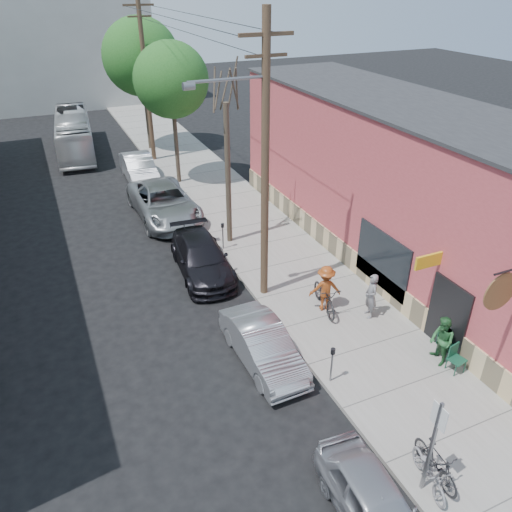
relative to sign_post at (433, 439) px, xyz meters
name	(u,v)px	position (x,y,z in m)	size (l,w,h in m)	color
ground	(251,386)	(-2.35, 4.91, -1.83)	(120.00, 120.00, 0.00)	black
sidewalk	(241,218)	(1.90, 15.91, -1.76)	(4.50, 58.00, 0.15)	gray
cafe_building	(401,185)	(6.64, 9.90, 1.47)	(6.60, 20.20, 6.61)	#BB454C
end_cap_building	(44,36)	(-4.35, 46.91, 4.17)	(18.00, 8.00, 12.00)	#AEAEA9
sign_post	(433,439)	(0.00, 0.00, 0.00)	(0.07, 0.45, 2.80)	slate
parking_meter_near	(332,360)	(-0.10, 4.01, -0.85)	(0.14, 0.14, 1.24)	slate
parking_meter_far	(223,232)	(-0.10, 13.18, -0.85)	(0.14, 0.14, 1.24)	slate
utility_pole_near	(264,162)	(0.04, 9.25, 3.58)	(3.57, 0.28, 10.00)	#503A28
utility_pole_far	(146,77)	(0.10, 26.74, 3.51)	(1.80, 0.28, 10.00)	#503A28
tree_bare	(228,176)	(0.45, 13.79, 1.45)	(0.24, 0.24, 6.27)	#44392C
tree_leafy_mid	(171,80)	(0.45, 22.05, 4.09)	(4.07, 4.07, 7.82)	#44392C
tree_leafy_far	(141,57)	(0.45, 29.24, 4.37)	(4.99, 4.99, 8.55)	#44392C
patio_chair_a	(447,346)	(3.85, 3.46, -1.24)	(0.50, 0.50, 0.88)	#12422E
patio_chair_b	(457,359)	(3.67, 2.82, -1.24)	(0.50, 0.50, 0.88)	#12422E
patron_grey	(371,296)	(2.90, 6.29, -0.82)	(0.63, 0.41, 1.72)	slate
patron_green	(442,341)	(3.45, 3.36, -0.84)	(0.81, 0.63, 1.68)	#276332
cyclist	(325,288)	(1.65, 7.33, -0.79)	(1.15, 0.66, 1.78)	#923E15
cyclist_bike	(325,296)	(1.65, 7.33, -1.13)	(0.73, 2.10, 1.10)	black
parked_bike_a	(436,462)	(0.47, 0.14, -1.18)	(0.47, 1.66, 1.00)	black
parked_bike_b	(429,472)	(0.20, 0.03, -1.26)	(0.56, 1.60, 0.84)	slate
car_0	(375,506)	(-1.55, -0.20, -1.19)	(1.51, 3.74, 1.28)	#A8A8B0
car_1	(263,345)	(-1.55, 5.77, -1.16)	(1.42, 4.07, 1.34)	#A5A6AC
car_2	(202,258)	(-1.55, 11.82, -1.13)	(1.98, 4.86, 1.41)	black
car_3	(164,203)	(-1.55, 17.74, -1.00)	(2.76, 5.99, 1.66)	#919498
car_4	(139,168)	(-1.55, 23.57, -1.06)	(1.62, 4.66, 1.53)	#B5B7BD
bus	(74,134)	(-4.40, 30.77, -0.51)	(2.22, 9.47, 2.64)	silver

